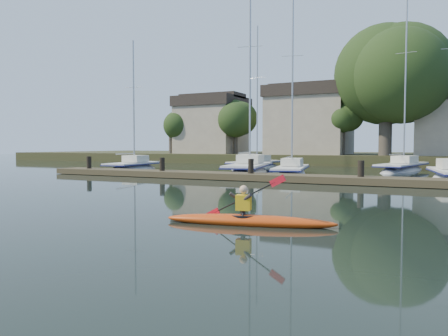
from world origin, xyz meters
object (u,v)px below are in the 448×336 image
at_px(sailboat_1, 249,176).
at_px(sailboat_6, 402,173).
at_px(dock, 303,178).
at_px(sailboat_0, 133,172).
at_px(sailboat_5, 256,169).
at_px(sailboat_2, 291,177).
at_px(kayak, 248,218).

relative_size(sailboat_1, sailboat_6, 0.99).
distance_m(dock, sailboat_0, 16.27).
distance_m(sailboat_0, sailboat_5, 10.84).
xyz_separation_m(sailboat_2, sailboat_6, (6.36, 7.85, -0.01)).
distance_m(dock, sailboat_1, 7.53).
height_order(sailboat_0, sailboat_5, sailboat_5).
bearing_deg(dock, sailboat_2, 113.29).
bearing_deg(sailboat_2, sailboat_0, 168.93).
relative_size(sailboat_0, sailboat_1, 0.76).
xyz_separation_m(dock, sailboat_2, (-2.27, 5.27, -0.37)).
bearing_deg(sailboat_0, sailboat_1, -7.87).
bearing_deg(sailboat_0, sailboat_6, 14.09).
distance_m(sailboat_0, sailboat_6, 20.98).
bearing_deg(dock, sailboat_6, 72.68).
xyz_separation_m(sailboat_1, sailboat_5, (-2.71, 8.00, 0.04)).
bearing_deg(sailboat_6, sailboat_1, -128.86).
relative_size(dock, sailboat_0, 2.95).
xyz_separation_m(sailboat_1, sailboat_2, (3.06, -0.02, 0.04)).
distance_m(kayak, dock, 13.08).
xyz_separation_m(sailboat_2, sailboat_5, (-5.78, 8.02, -0.00)).
bearing_deg(sailboat_1, kayak, -79.07).
bearing_deg(sailboat_5, sailboat_1, -62.03).
xyz_separation_m(kayak, sailboat_2, (-4.54, 18.15, -0.34)).
height_order(sailboat_1, sailboat_2, sailboat_1).
distance_m(sailboat_1, sailboat_2, 3.06).
relative_size(kayak, dock, 0.13).
bearing_deg(sailboat_2, sailboat_1, 168.67).
bearing_deg(sailboat_2, sailboat_5, 114.88).
bearing_deg(dock, sailboat_1, 135.21).
distance_m(dock, sailboat_5, 15.54).
bearing_deg(sailboat_0, dock, -26.83).
height_order(dock, sailboat_2, sailboat_2).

